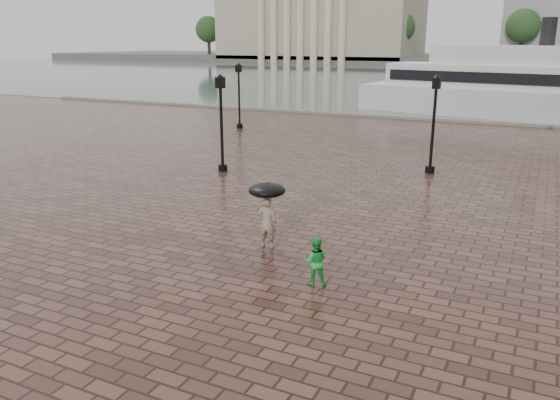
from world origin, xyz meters
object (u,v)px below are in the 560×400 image
street_lamps (363,110)px  ferry_near (504,88)px  adult_pedestrian (267,222)px  child_pedestrian (315,262)px

street_lamps → ferry_near: (5.75, 19.50, -0.00)m
street_lamps → adult_pedestrian: street_lamps is taller
street_lamps → adult_pedestrian: (2.04, -15.54, -1.54)m
child_pedestrian → ferry_near: 36.92m
adult_pedestrian → ferry_near: ferry_near is taller
street_lamps → child_pedestrian: (4.35, -17.36, -1.69)m
adult_pedestrian → child_pedestrian: (2.31, -1.82, -0.15)m
street_lamps → child_pedestrian: street_lamps is taller
adult_pedestrian → ferry_near: bearing=-105.8°
adult_pedestrian → ferry_near: (3.71, 35.04, 1.54)m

